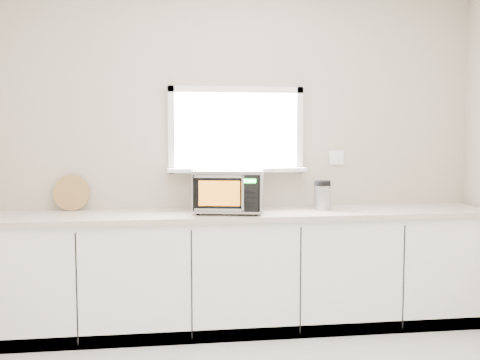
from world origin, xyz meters
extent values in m
cube|color=#B4A88F|center=(0.00, 2.00, 1.35)|extent=(4.00, 0.02, 2.70)
cube|color=white|center=(0.00, 1.99, 1.55)|extent=(1.00, 0.02, 0.60)
cube|color=white|center=(0.00, 1.92, 1.23)|extent=(1.12, 0.16, 0.03)
cube|color=white|center=(0.00, 1.97, 1.88)|extent=(1.10, 0.04, 0.05)
cube|color=white|center=(0.00, 1.97, 1.23)|extent=(1.10, 0.04, 0.05)
cube|color=white|center=(-0.53, 1.97, 1.55)|extent=(0.05, 0.04, 0.70)
cube|color=white|center=(0.53, 1.97, 1.55)|extent=(0.05, 0.04, 0.70)
cube|color=white|center=(0.85, 1.99, 1.32)|extent=(0.12, 0.01, 0.12)
cube|color=white|center=(0.00, 1.70, 0.44)|extent=(3.92, 0.60, 0.88)
cube|color=beige|center=(0.00, 1.69, 0.90)|extent=(3.92, 0.64, 0.04)
cylinder|color=black|center=(-0.34, 1.56, 0.93)|extent=(0.02, 0.02, 0.02)
cylinder|color=black|center=(-0.27, 1.86, 0.93)|extent=(0.02, 0.02, 0.02)
cylinder|color=black|center=(0.08, 1.47, 0.93)|extent=(0.02, 0.02, 0.02)
cylinder|color=black|center=(0.14, 1.76, 0.93)|extent=(0.02, 0.02, 0.02)
cube|color=#AAACB1|center=(-0.10, 1.66, 1.09)|extent=(0.58, 0.49, 0.31)
cube|color=black|center=(-0.14, 1.47, 1.09)|extent=(0.48, 0.12, 0.27)
cube|color=orange|center=(-0.19, 1.47, 1.09)|extent=(0.29, 0.07, 0.18)
cylinder|color=silver|center=(-0.03, 1.42, 1.09)|extent=(0.02, 0.02, 0.24)
cube|color=black|center=(0.03, 1.42, 1.09)|extent=(0.12, 0.03, 0.26)
cube|color=#19FF33|center=(0.03, 1.42, 1.18)|extent=(0.08, 0.02, 0.03)
cube|color=silver|center=(-0.10, 1.66, 1.24)|extent=(0.58, 0.49, 0.01)
cube|color=#4B271A|center=(-0.26, 1.69, 1.04)|extent=(0.15, 0.21, 0.23)
cube|color=black|center=(-0.30, 1.66, 1.13)|extent=(0.02, 0.04, 0.09)
cube|color=black|center=(-0.28, 1.65, 1.14)|extent=(0.02, 0.04, 0.09)
cube|color=black|center=(-0.25, 1.64, 1.12)|extent=(0.02, 0.04, 0.09)
cube|color=black|center=(-0.29, 1.65, 1.16)|extent=(0.02, 0.04, 0.09)
cube|color=black|center=(-0.26, 1.64, 1.16)|extent=(0.02, 0.04, 0.09)
cylinder|color=#9F773D|center=(-1.30, 1.94, 1.06)|extent=(0.28, 0.07, 0.28)
cylinder|color=#AAACB1|center=(0.65, 1.72, 1.02)|extent=(0.16, 0.16, 0.19)
cylinder|color=black|center=(0.65, 1.72, 1.13)|extent=(0.15, 0.15, 0.04)
camera|label=1|loc=(-0.60, -2.55, 1.52)|focal=42.00mm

